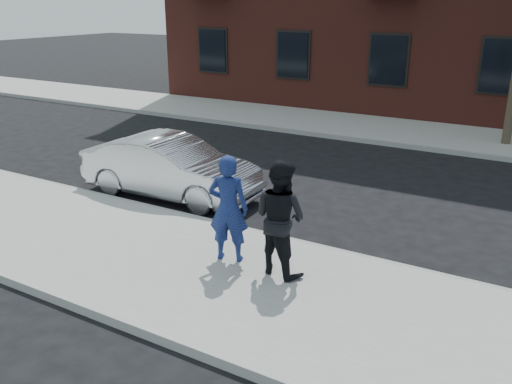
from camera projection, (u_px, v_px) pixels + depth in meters
The scene contains 8 objects.
ground at pixel (149, 254), 9.56m from camera, with size 100.00×100.00×0.00m, color black.
near_sidewalk at pixel (139, 255), 9.33m from camera, with size 50.00×3.50×0.15m, color #989690.
near_curb at pixel (200, 221), 10.80m from camera, with size 50.00×0.10×0.15m, color #999691.
far_sidewalk at pixel (365, 127), 18.69m from camera, with size 50.00×3.50×0.15m, color #989690.
far_curb at pixel (346, 138), 17.23m from camera, with size 50.00×0.10×0.15m, color #999691.
silver_sedan at pixel (171, 168), 12.13m from camera, with size 1.45×4.15×1.37m, color silver.
man_hoodie at pixel (228, 208), 8.75m from camera, with size 0.76×0.61×1.80m.
man_peacoat at pixel (280, 217), 8.32m from camera, with size 1.03×0.89×1.85m.
Camera 1 is at (6.00, -6.51, 4.23)m, focal length 38.00 mm.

